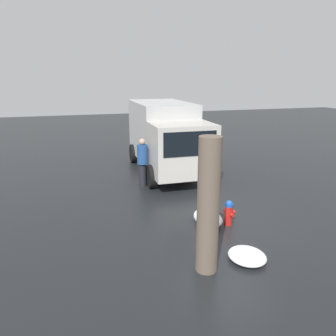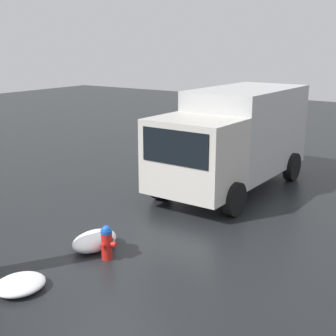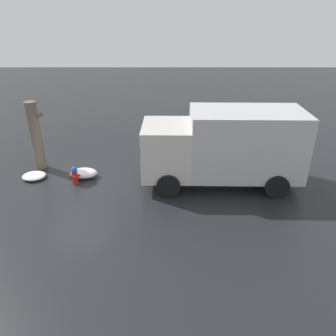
# 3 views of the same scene
# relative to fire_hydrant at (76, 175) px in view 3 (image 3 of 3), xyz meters

# --- Properties ---
(ground_plane) EXTENTS (60.00, 60.00, 0.00)m
(ground_plane) POSITION_rel_fire_hydrant_xyz_m (-0.00, 0.00, -0.38)
(ground_plane) COLOR black
(fire_hydrant) EXTENTS (0.44, 0.34, 0.74)m
(fire_hydrant) POSITION_rel_fire_hydrant_xyz_m (0.00, 0.00, 0.00)
(fire_hydrant) COLOR red
(fire_hydrant) RESTS_ON ground_plane
(tree_trunk) EXTENTS (0.73, 0.48, 2.98)m
(tree_trunk) POSITION_rel_fire_hydrant_xyz_m (-1.92, 1.51, 1.12)
(tree_trunk) COLOR #6B5B4C
(tree_trunk) RESTS_ON ground_plane
(delivery_truck) EXTENTS (6.16, 2.69, 3.00)m
(delivery_truck) POSITION_rel_fire_hydrant_xyz_m (5.96, 0.12, 1.25)
(delivery_truck) COLOR beige
(delivery_truck) RESTS_ON ground_plane
(pedestrian) EXTENTS (0.41, 0.41, 1.86)m
(pedestrian) POSITION_rel_fire_hydrant_xyz_m (4.12, 1.59, 0.64)
(pedestrian) COLOR #23232D
(pedestrian) RESTS_ON ground_plane
(snow_pile_by_hydrant) EXTENTS (1.12, 0.77, 0.38)m
(snow_pile_by_hydrant) POSITION_rel_fire_hydrant_xyz_m (0.21, 0.55, -0.19)
(snow_pile_by_hydrant) COLOR white
(snow_pile_by_hydrant) RESTS_ON ground_plane
(snow_pile_curbside) EXTENTS (0.95, 0.86, 0.23)m
(snow_pile_curbside) POSITION_rel_fire_hydrant_xyz_m (-1.85, 0.46, -0.27)
(snow_pile_curbside) COLOR white
(snow_pile_curbside) RESTS_ON ground_plane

